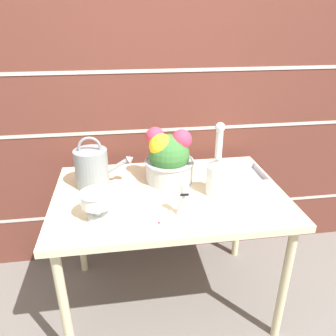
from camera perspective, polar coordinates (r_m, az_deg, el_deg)
name	(u,v)px	position (r m, az deg, el deg)	size (l,w,h in m)	color
ground_plane	(169,298)	(2.16, 0.16, -21.63)	(12.00, 12.00, 0.00)	slate
brick_wall	(157,100)	(2.04, -1.98, 11.74)	(3.60, 0.08, 2.20)	brown
patio_table	(169,204)	(1.73, 0.19, -6.25)	(1.18, 0.78, 0.74)	beige
watering_can	(92,168)	(1.76, -13.03, 0.07)	(0.32, 0.17, 0.28)	gray
crystal_pedestal_bowl	(97,200)	(1.49, -12.32, -5.54)	(0.15, 0.15, 0.13)	silver
flower_planter	(169,158)	(1.77, 0.11, 1.80)	(0.27, 0.27, 0.30)	#ADADB2
glass_decanter	(217,172)	(1.65, 8.54, -0.74)	(0.11, 0.11, 0.38)	silver
figurine_vase	(183,201)	(1.48, 2.71, -5.75)	(0.07, 0.07, 0.18)	white
wire_tray	(239,177)	(1.87, 12.25, -1.50)	(0.27, 0.24, 0.04)	#B7B7BC
fallen_petal	(159,223)	(1.46, -1.55, -9.48)	(0.01, 0.01, 0.01)	#E03856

